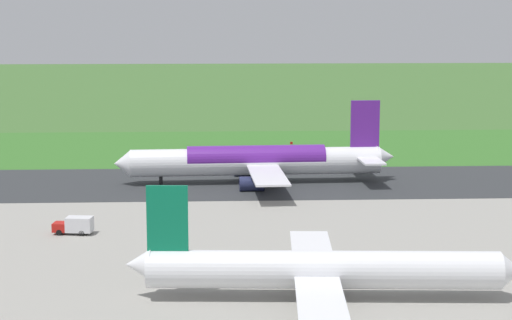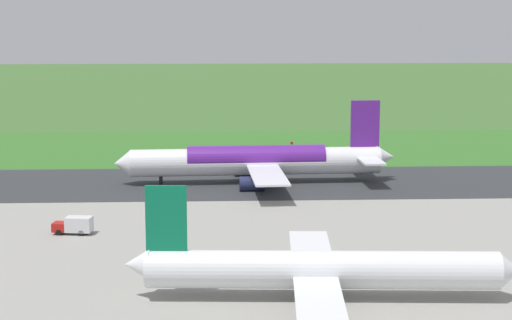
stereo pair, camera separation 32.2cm
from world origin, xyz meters
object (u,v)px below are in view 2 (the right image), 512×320
at_px(traffic_cone_orange, 271,155).
at_px(no_stopping_sign, 292,146).
at_px(airliner_parked_mid, 320,269).
at_px(service_truck_fuel, 74,225).
at_px(airliner_main, 258,161).

bearing_deg(traffic_cone_orange, no_stopping_sign, -135.24).
distance_m(airliner_parked_mid, service_truck_fuel, 45.21).
height_order(airliner_main, service_truck_fuel, airliner_main).
height_order(airliner_main, airliner_parked_mid, airliner_main).
distance_m(service_truck_fuel, no_stopping_sign, 83.59).
xyz_separation_m(airliner_main, no_stopping_sign, (-9.62, -36.08, -2.80)).
bearing_deg(traffic_cone_orange, service_truck_fuel, 64.10).
xyz_separation_m(airliner_main, traffic_cone_orange, (-4.56, -31.07, -4.08)).
xyz_separation_m(airliner_parked_mid, traffic_cone_orange, (-0.78, -100.19, -3.34)).
xyz_separation_m(service_truck_fuel, traffic_cone_orange, (-33.56, -69.13, -1.13)).
relative_size(airliner_parked_mid, service_truck_fuel, 7.48).
bearing_deg(airliner_parked_mid, service_truck_fuel, -43.46).
relative_size(airliner_parked_mid, no_stopping_sign, 17.29).
relative_size(no_stopping_sign, traffic_cone_orange, 4.77).
bearing_deg(service_truck_fuel, airliner_parked_mid, 136.54).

